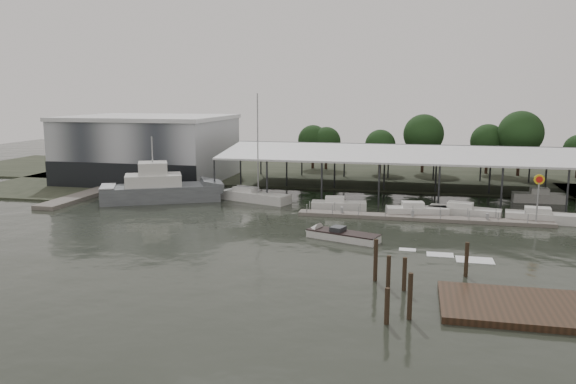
% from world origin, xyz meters
% --- Properties ---
extents(ground, '(200.00, 200.00, 0.00)m').
position_xyz_m(ground, '(0.00, 0.00, 0.00)').
color(ground, '#232720').
rests_on(ground, ground).
extents(land_strip_far, '(140.00, 30.00, 0.30)m').
position_xyz_m(land_strip_far, '(0.00, 42.00, 0.10)').
color(land_strip_far, '#3D4131').
rests_on(land_strip_far, ground).
extents(land_strip_west, '(20.00, 40.00, 0.30)m').
position_xyz_m(land_strip_west, '(-40.00, 30.00, 0.10)').
color(land_strip_west, '#3D4131').
rests_on(land_strip_west, ground).
extents(storage_warehouse, '(24.50, 20.50, 10.50)m').
position_xyz_m(storage_warehouse, '(-28.00, 29.94, 5.29)').
color(storage_warehouse, '#ACB0B7').
rests_on(storage_warehouse, ground).
extents(covered_boat_shed, '(58.24, 24.00, 6.96)m').
position_xyz_m(covered_boat_shed, '(17.00, 28.00, 6.13)').
color(covered_boat_shed, silver).
rests_on(covered_boat_shed, ground).
extents(trawler_dock, '(3.00, 18.00, 0.50)m').
position_xyz_m(trawler_dock, '(-30.00, 14.00, 0.25)').
color(trawler_dock, slate).
rests_on(trawler_dock, ground).
extents(floating_dock, '(28.00, 2.00, 1.40)m').
position_xyz_m(floating_dock, '(15.00, 10.00, 0.20)').
color(floating_dock, slate).
rests_on(floating_dock, ground).
extents(shell_fuel_sign, '(1.10, 0.18, 5.55)m').
position_xyz_m(shell_fuel_sign, '(27.00, 9.99, 3.93)').
color(shell_fuel_sign, '#929497').
rests_on(shell_fuel_sign, ground).
extents(boardwalk_platform, '(15.00, 12.00, 0.50)m').
position_xyz_m(boardwalk_platform, '(24.55, -15.27, 0.20)').
color(boardwalk_platform, '#342115').
rests_on(boardwalk_platform, ground).
extents(grey_trawler, '(16.28, 11.35, 8.84)m').
position_xyz_m(grey_trawler, '(-18.44, 13.91, 1.58)').
color(grey_trawler, slate).
rests_on(grey_trawler, ground).
extents(white_sailboat, '(10.04, 5.82, 14.24)m').
position_xyz_m(white_sailboat, '(-6.46, 16.37, 0.66)').
color(white_sailboat, silver).
rests_on(white_sailboat, ground).
extents(speedboat_underway, '(18.16, 7.92, 2.00)m').
position_xyz_m(speedboat_underway, '(6.88, -0.50, 0.39)').
color(speedboat_underway, silver).
rests_on(speedboat_underway, ground).
extents(moored_cruiser_0, '(6.82, 2.92, 1.70)m').
position_xyz_m(moored_cruiser_0, '(5.12, 13.23, 0.61)').
color(moored_cruiser_0, silver).
rests_on(moored_cruiser_0, ground).
extents(moored_cruiser_1, '(7.26, 3.37, 1.70)m').
position_xyz_m(moored_cruiser_1, '(14.40, 11.94, 0.61)').
color(moored_cruiser_1, silver).
rests_on(moored_cruiser_1, ground).
extents(moored_cruiser_2, '(8.27, 3.88, 1.70)m').
position_xyz_m(moored_cruiser_2, '(19.76, 12.86, 0.61)').
color(moored_cruiser_2, silver).
rests_on(moored_cruiser_2, ground).
extents(moored_cruiser_3, '(7.81, 3.04, 1.70)m').
position_xyz_m(moored_cruiser_3, '(27.87, 11.70, 0.61)').
color(moored_cruiser_3, silver).
rests_on(moored_cruiser_3, ground).
extents(mooring_pilings, '(7.11, 10.93, 3.85)m').
position_xyz_m(mooring_pilings, '(13.72, -14.71, 1.07)').
color(mooring_pilings, '#38281C').
rests_on(mooring_pilings, ground).
extents(horizon_tree_line, '(68.57, 10.57, 11.19)m').
position_xyz_m(horizon_tree_line, '(25.58, 47.73, 6.22)').
color(horizon_tree_line, black).
rests_on(horizon_tree_line, ground).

